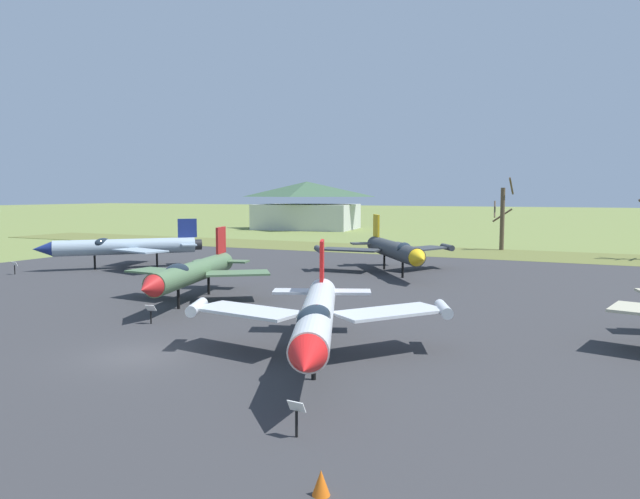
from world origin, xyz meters
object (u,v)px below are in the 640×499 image
(info_placard_rear_left, at_px, (15,267))
(visitor_building, at_px, (307,206))
(jet_fighter_front_right, at_px, (393,249))
(jet_fighter_rear_left, at_px, (123,246))
(traffic_cone, at_px, (321,484))
(info_placard_rear_right, at_px, (151,312))
(info_placard_front_left, at_px, (297,415))
(jet_fighter_front_left, at_px, (317,316))
(jet_fighter_rear_right, at_px, (192,272))

(info_placard_rear_left, distance_m, visitor_building, 68.11)
(jet_fighter_front_right, distance_m, jet_fighter_rear_left, 23.75)
(info_placard_rear_left, relative_size, traffic_cone, 1.76)
(info_placard_rear_right, xyz_separation_m, visitor_building, (-30.25, 77.29, 3.76))
(jet_fighter_rear_left, bearing_deg, info_placard_rear_left, -126.74)
(jet_fighter_front_right, height_order, jet_fighter_rear_left, jet_fighter_front_right)
(info_placard_front_left, bearing_deg, jet_fighter_front_left, 111.64)
(visitor_building, height_order, traffic_cone, visitor_building)
(visitor_building, xyz_separation_m, traffic_cone, (45.55, -89.19, -4.11))
(jet_fighter_front_right, distance_m, info_placard_rear_left, 31.22)
(jet_fighter_front_left, distance_m, traffic_cone, 10.52)
(info_placard_rear_right, xyz_separation_m, traffic_cone, (15.30, -11.90, -0.34))
(jet_fighter_rear_left, height_order, info_placard_rear_left, jet_fighter_rear_left)
(jet_fighter_front_left, distance_m, jet_fighter_rear_right, 15.15)
(jet_fighter_front_right, bearing_deg, traffic_cone, -73.77)
(jet_fighter_front_right, bearing_deg, jet_fighter_rear_left, -162.55)
(info_placard_front_left, relative_size, traffic_cone, 1.71)
(jet_fighter_rear_left, distance_m, jet_fighter_rear_right, 19.13)
(visitor_building, bearing_deg, info_placard_front_left, -63.29)
(jet_fighter_rear_left, height_order, jet_fighter_rear_right, jet_fighter_rear_left)
(info_placard_front_left, xyz_separation_m, jet_fighter_rear_right, (-15.24, 15.24, 1.25))
(jet_fighter_rear_right, relative_size, visitor_building, 0.64)
(jet_fighter_rear_right, xyz_separation_m, info_placard_rear_right, (1.90, -5.89, -1.25))
(info_placard_rear_left, bearing_deg, info_placard_rear_right, -22.90)
(jet_fighter_rear_right, bearing_deg, info_placard_rear_right, -72.15)
(jet_fighter_front_left, bearing_deg, jet_fighter_front_right, 102.29)
(jet_fighter_front_left, height_order, info_placard_rear_right, jet_fighter_front_left)
(info_placard_front_left, height_order, info_placard_rear_right, info_placard_front_left)
(jet_fighter_front_right, relative_size, traffic_cone, 21.03)
(info_placard_front_left, bearing_deg, jet_fighter_front_right, 104.27)
(jet_fighter_front_left, bearing_deg, jet_fighter_rear_left, 145.93)
(jet_fighter_front_right, xyz_separation_m, traffic_cone, (10.37, -35.64, -1.74))
(info_placard_rear_left, bearing_deg, visitor_building, 96.19)
(jet_fighter_front_left, distance_m, jet_fighter_rear_left, 34.28)
(jet_fighter_rear_left, relative_size, traffic_cone, 18.25)
(jet_fighter_front_left, height_order, traffic_cone, jet_fighter_front_left)
(jet_fighter_front_left, distance_m, info_placard_rear_left, 35.76)
(jet_fighter_front_left, bearing_deg, traffic_cone, -63.52)
(info_placard_rear_right, bearing_deg, info_placard_front_left, -35.02)
(info_placard_front_left, height_order, jet_fighter_front_right, jet_fighter_front_right)
(jet_fighter_front_left, xyz_separation_m, info_placard_rear_left, (-33.57, 12.27, -1.21))
(jet_fighter_rear_right, relative_size, traffic_cone, 20.92)
(info_placard_rear_left, height_order, info_placard_rear_right, info_placard_rear_left)
(info_placard_front_left, height_order, jet_fighter_rear_left, jet_fighter_rear_left)
(jet_fighter_front_left, height_order, jet_fighter_rear_right, jet_fighter_front_left)
(info_placard_rear_left, relative_size, jet_fighter_rear_right, 0.08)
(jet_fighter_front_right, xyz_separation_m, jet_fighter_rear_left, (-22.66, -7.12, -0.04))
(info_placard_front_left, xyz_separation_m, traffic_cone, (1.96, -2.55, -0.34))
(jet_fighter_front_left, bearing_deg, jet_fighter_rear_right, 145.98)
(info_placard_front_left, distance_m, traffic_cone, 3.23)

